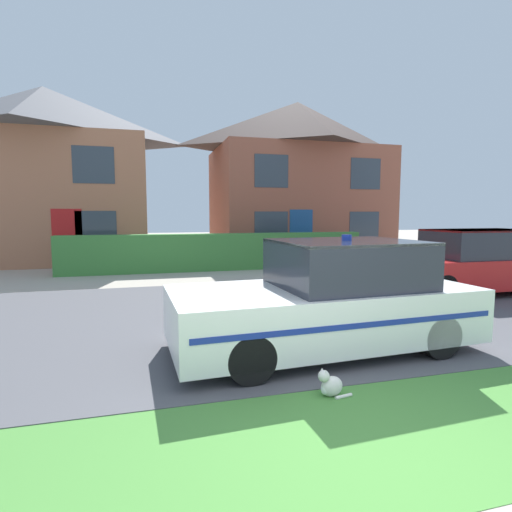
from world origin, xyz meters
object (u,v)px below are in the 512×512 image
object	(u,v)px
cat	(330,385)
police_car	(329,299)
house_left	(47,173)
house_right	(297,178)
neighbour_car_near	(476,263)
wheelie_bin	(357,255)

from	to	relation	value
cat	police_car	bearing A→B (deg)	-124.02
house_left	house_right	size ratio (longest dim) A/B	1.04
cat	house_left	world-z (taller)	house_left
cat	neighbour_car_near	distance (m)	7.19
house_left	wheelie_bin	xyz separation A→B (m)	(10.58, -6.66, -3.02)
cat	wheelie_bin	world-z (taller)	wheelie_bin
cat	wheelie_bin	size ratio (longest dim) A/B	0.32
house_right	house_left	bearing A→B (deg)	177.93
cat	house_right	size ratio (longest dim) A/B	0.05
police_car	wheelie_bin	size ratio (longest dim) A/B	3.72
police_car	wheelie_bin	world-z (taller)	police_car
police_car	neighbour_car_near	bearing A→B (deg)	-154.68
police_car	cat	world-z (taller)	police_car
cat	house_right	distance (m)	15.59
house_right	wheelie_bin	xyz separation A→B (m)	(-0.28, -6.27, -3.04)
cat	neighbour_car_near	bearing A→B (deg)	-153.98
neighbour_car_near	wheelie_bin	size ratio (longest dim) A/B	3.96
neighbour_car_near	house_right	world-z (taller)	house_right
house_left	neighbour_car_near	bearing A→B (deg)	-42.27
house_right	wheelie_bin	bearing A→B (deg)	-92.60
house_left	police_car	bearing A→B (deg)	-64.35
cat	wheelie_bin	xyz separation A→B (m)	(4.81, 8.05, 0.46)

